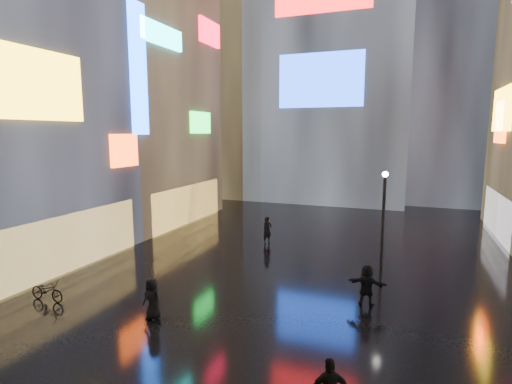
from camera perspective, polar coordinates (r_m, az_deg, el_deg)
The scene contains 11 objects.
ground at distance 22.98m, azimuth 7.22°, elevation -9.63°, with size 140.00×140.00×0.00m, color black.
building_left_far at distance 34.65m, azimuth -17.26°, elevation 14.52°, with size 10.28×12.00×22.00m.
tower_main at distance 48.00m, azimuth 11.38°, elevation 25.15°, with size 16.00×14.20×42.00m.
tower_flank_right at distance 48.45m, azimuth 26.66°, elevation 19.39°, with size 12.00×12.00×34.00m, color black.
tower_flank_left at distance 47.63m, azimuth -3.01°, elevation 15.56°, with size 10.00×10.00×26.00m, color black.
lamp_far at distance 21.31m, azimuth 17.73°, elevation -3.22°, with size 0.30×0.30×5.20m.
pedestrian_4 at distance 16.32m, azimuth -14.60°, elevation -14.53°, with size 0.79×0.52×1.62m, color black.
pedestrian_5 at distance 17.53m, azimuth 15.54°, elevation -12.73°, with size 1.61×0.51×1.73m, color black.
pedestrian_6 at distance 25.88m, azimuth 1.63°, elevation -5.47°, with size 0.64×0.42×1.76m, color black.
umbrella_2 at distance 15.88m, azimuth -14.77°, elevation -10.42°, with size 0.92×0.94×0.85m, color black.
bicycle at distance 19.63m, azimuth -27.68°, elevation -12.36°, with size 0.60×1.73×0.91m, color black.
Camera 1 is at (5.05, -1.26, 7.12)m, focal length 28.00 mm.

